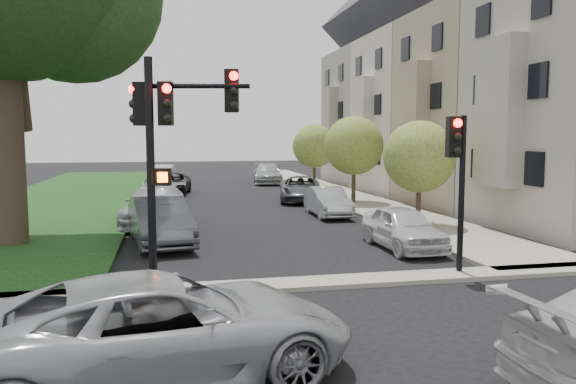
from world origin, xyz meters
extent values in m
plane|color=black|center=(0.00, 0.00, 0.00)|extent=(140.00, 140.00, 0.00)
cube|color=black|center=(-9.00, 24.00, 0.06)|extent=(8.00, 44.00, 0.12)
cube|color=gray|center=(6.75, 24.00, 0.06)|extent=(3.50, 44.00, 0.12)
cube|color=gray|center=(0.00, 2.00, 0.06)|extent=(60.00, 1.00, 0.12)
cube|color=#9E9C88|center=(8.65, 8.00, 4.50)|extent=(0.70, 2.20, 5.50)
cube|color=black|center=(8.95, 8.00, 5.50)|extent=(0.08, 3.60, 6.00)
cube|color=#A29685|center=(12.50, 15.50, 5.00)|extent=(7.00, 7.40, 10.00)
cube|color=#A29685|center=(8.65, 15.50, 4.50)|extent=(0.70, 2.20, 5.50)
cube|color=black|center=(8.95, 15.50, 5.50)|extent=(0.08, 3.60, 6.00)
cube|color=#B8AEA6|center=(12.50, 23.00, 5.00)|extent=(7.00, 7.40, 10.00)
cube|color=#B8AEA6|center=(8.65, 23.00, 4.50)|extent=(0.70, 2.20, 5.50)
cube|color=black|center=(8.95, 23.00, 5.50)|extent=(0.08, 3.60, 6.00)
cube|color=gray|center=(12.50, 30.50, 5.00)|extent=(7.00, 7.40, 10.00)
cube|color=#3C3B48|center=(12.50, 30.50, 12.47)|extent=(7.00, 7.55, 7.00)
cube|color=gray|center=(8.65, 30.50, 4.50)|extent=(0.70, 2.20, 5.50)
cube|color=black|center=(8.95, 30.50, 5.50)|extent=(0.08, 3.60, 6.00)
cylinder|color=#362719|center=(-8.50, 8.80, 3.74)|extent=(1.03, 1.03, 7.48)
cylinder|color=#362719|center=(6.20, 9.44, 1.01)|extent=(0.20, 0.20, 2.02)
sphere|color=#4C6525|center=(6.20, 9.44, 2.82)|extent=(2.82, 2.82, 2.82)
cylinder|color=#362719|center=(6.20, 17.40, 1.11)|extent=(0.22, 0.22, 2.23)
sphere|color=#4C6525|center=(6.20, 17.40, 3.12)|extent=(3.12, 3.12, 3.12)
cylinder|color=#362719|center=(6.20, 25.65, 1.06)|extent=(0.21, 0.21, 2.11)
sphere|color=#4C6525|center=(6.20, 25.65, 2.95)|extent=(2.95, 2.95, 2.95)
cylinder|color=black|center=(-3.80, 2.20, 2.70)|extent=(0.22, 0.22, 5.40)
cylinder|color=black|center=(-2.66, 2.20, 4.78)|extent=(2.26, 0.63, 0.12)
cube|color=black|center=(-3.44, 2.20, 4.36)|extent=(0.36, 0.33, 0.99)
cube|color=black|center=(-1.93, 2.20, 4.67)|extent=(0.36, 0.33, 0.99)
cube|color=black|center=(-4.01, 2.46, 4.36)|extent=(0.33, 0.36, 0.99)
sphere|color=#FF0C05|center=(-3.44, 2.04, 4.69)|extent=(0.21, 0.21, 0.21)
sphere|color=black|center=(-3.44, 2.04, 4.03)|extent=(0.21, 0.21, 0.21)
cube|color=black|center=(-3.54, 2.20, 2.70)|extent=(0.41, 0.33, 0.39)
cube|color=#FF5905|center=(-3.54, 2.05, 2.70)|extent=(0.23, 0.03, 0.23)
cylinder|color=black|center=(3.99, 2.20, 2.08)|extent=(0.17, 0.17, 4.15)
cube|color=black|center=(3.72, 2.20, 3.61)|extent=(0.36, 0.32, 1.04)
sphere|color=#FF0C05|center=(3.72, 2.04, 3.96)|extent=(0.22, 0.22, 0.22)
imported|color=#999BA0|center=(-3.53, -2.69, 0.80)|extent=(6.18, 3.78, 1.60)
imported|color=silver|center=(3.94, 5.73, 0.69)|extent=(1.69, 4.09, 1.39)
imported|color=#999BA0|center=(3.62, 13.34, 0.66)|extent=(1.46, 4.01, 1.32)
imported|color=#3F4247|center=(3.75, 19.19, 0.69)|extent=(3.21, 5.35, 1.39)
imported|color=#999BA0|center=(3.96, 31.15, 0.75)|extent=(2.74, 5.40, 1.50)
imported|color=#3F4247|center=(-3.72, 8.09, 0.80)|extent=(2.42, 5.06, 1.60)
imported|color=#999BA0|center=(-3.97, 12.52, 0.79)|extent=(2.96, 5.68, 1.57)
imported|color=#999BA0|center=(-3.90, 20.18, 0.75)|extent=(2.54, 4.65, 1.50)
imported|color=black|center=(-3.43, 24.22, 0.69)|extent=(2.99, 5.28, 1.39)
imported|color=silver|center=(-3.91, 31.25, 0.74)|extent=(2.07, 4.67, 1.49)
camera|label=1|loc=(-3.39, -10.95, 3.64)|focal=35.00mm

